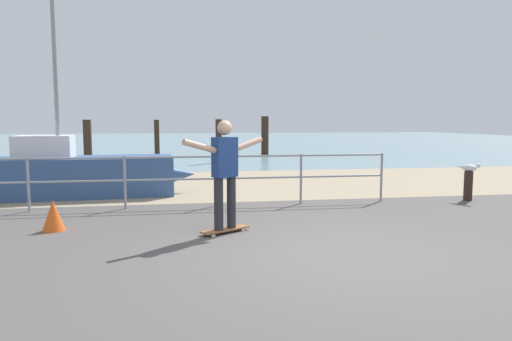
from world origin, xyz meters
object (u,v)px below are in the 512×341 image
skateboard (225,230)px  traffic_cone (53,216)px  sailboat (82,174)px  seagull (470,168)px  bollard_short (468,186)px  skateboarder (225,168)px

skateboard → traffic_cone: (-2.63, 0.58, 0.18)m
sailboat → traffic_cone: (0.26, -3.52, -0.27)m
skateboard → seagull: (5.45, 2.04, 0.66)m
bollard_short → traffic_cone: (-8.07, -1.48, -0.08)m
skateboard → sailboat: bearing=125.2°
bollard_short → traffic_cone: bollard_short is taller
traffic_cone → skateboarder: bearing=-12.5°
sailboat → skateboarder: (2.89, -4.10, 0.50)m
skateboarder → seagull: bearing=20.5°
skateboard → bollard_short: size_ratio=1.21×
skateboarder → bollard_short: size_ratio=2.52×
skateboard → skateboarder: 0.95m
sailboat → seagull: (8.34, -2.06, 0.21)m
sailboat → skateboard: (2.89, -4.10, -0.45)m
skateboarder → bollard_short: 5.86m
skateboard → bollard_short: (5.44, 2.06, 0.26)m
sailboat → skateboard: sailboat is taller
sailboat → seagull: sailboat is taller
skateboarder → traffic_cone: size_ratio=3.30×
sailboat → skateboard: 5.03m
bollard_short → seagull: (0.01, -0.01, 0.40)m
seagull → traffic_cone: 8.23m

